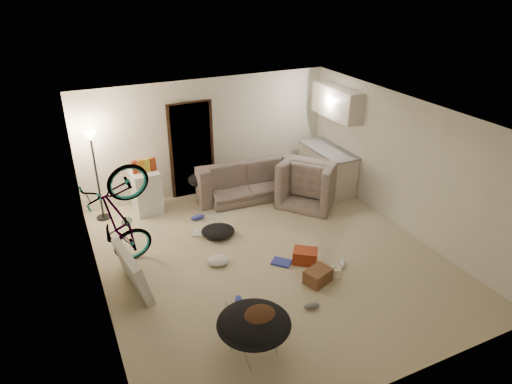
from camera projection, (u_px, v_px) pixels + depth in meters
name	position (u px, v px, depth m)	size (l,w,h in m)	color
floor	(270.00, 258.00, 7.90)	(5.50, 6.00, 0.02)	beige
ceiling	(272.00, 117.00, 6.79)	(5.50, 6.00, 0.02)	white
wall_back	(208.00, 136.00, 9.79)	(5.50, 0.02, 2.50)	white
wall_front	(397.00, 305.00, 4.90)	(5.50, 0.02, 2.50)	white
wall_left	(93.00, 230.00, 6.30)	(0.02, 6.00, 2.50)	white
wall_right	(405.00, 165.00, 8.40)	(0.02, 6.00, 2.50)	white
doorway	(191.00, 150.00, 9.71)	(0.85, 0.10, 2.04)	black
door_trim	(192.00, 150.00, 9.68)	(0.97, 0.04, 2.10)	#311D11
floor_lamp	(94.00, 157.00, 8.56)	(0.28, 0.28, 1.81)	black
kitchen_counter	(327.00, 169.00, 10.25)	(0.60, 1.50, 0.88)	beige
counter_top	(328.00, 150.00, 10.05)	(0.64, 1.54, 0.04)	gray
kitchen_uppers	(337.00, 102.00, 9.63)	(0.38, 1.40, 0.65)	beige
sofa	(243.00, 181.00, 9.97)	(2.17, 0.85, 0.63)	#353C34
armchair	(312.00, 185.00, 9.69)	(1.13, 0.98, 0.73)	#353C34
bicycle	(123.00, 241.00, 7.45)	(0.66, 1.90, 1.00)	black
book_asset	(228.00, 316.00, 6.56)	(0.15, 0.20, 0.02)	#993217
mini_fridge	(147.00, 192.00, 9.20)	(0.52, 0.52, 0.88)	white
snack_box_0	(135.00, 168.00, 8.89)	(0.10, 0.07, 0.30)	#993217
snack_box_1	(141.00, 167.00, 8.93)	(0.10, 0.07, 0.30)	#B66C16
snack_box_2	(147.00, 166.00, 8.98)	(0.10, 0.07, 0.30)	gold
snack_box_3	(153.00, 165.00, 9.02)	(0.10, 0.07, 0.30)	#993217
saucer_chair	(254.00, 329.00, 5.77)	(0.95, 0.95, 0.67)	silver
hoodie	(259.00, 317.00, 5.67)	(0.48, 0.40, 0.22)	#4B2B19
sofa_drape	(201.00, 179.00, 9.51)	(0.56, 0.46, 0.28)	black
tv_box	(133.00, 271.00, 6.96)	(0.13, 1.05, 0.70)	silver
drink_case_a	(318.00, 276.00, 7.22)	(0.41, 0.30, 0.24)	brown
drink_case_b	(305.00, 256.00, 7.72)	(0.40, 0.30, 0.23)	#993217
juicer	(336.00, 272.00, 7.36)	(0.17, 0.17, 0.25)	white
newspaper	(212.00, 210.00, 9.43)	(0.45, 0.59, 0.01)	#AFADA2
book_blue	(281.00, 262.00, 7.74)	(0.23, 0.32, 0.03)	#313FB4
book_white	(198.00, 233.00, 8.60)	(0.20, 0.26, 0.02)	silver
shoe_0	(198.00, 217.00, 9.05)	(0.29, 0.12, 0.11)	#313FB4
shoe_1	(216.00, 230.00, 8.62)	(0.28, 0.12, 0.11)	slate
shoe_2	(239.00, 301.00, 6.78)	(0.28, 0.11, 0.10)	#313FB4
shoe_3	(312.00, 306.00, 6.70)	(0.25, 0.10, 0.09)	slate
shoe_4	(342.00, 263.00, 7.66)	(0.26, 0.11, 0.10)	white
clothes_lump_a	(218.00, 231.00, 8.49)	(0.62, 0.54, 0.20)	black
clothes_lump_b	(231.00, 196.00, 9.86)	(0.50, 0.44, 0.15)	black
clothes_lump_c	(218.00, 261.00, 7.71)	(0.38, 0.32, 0.12)	silver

